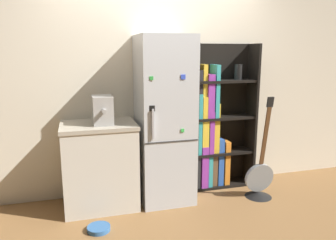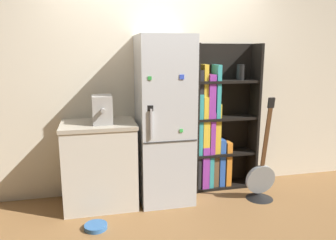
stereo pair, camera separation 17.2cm
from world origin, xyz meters
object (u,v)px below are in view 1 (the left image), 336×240
guitar (259,183)px  pet_bowl (99,228)px  bookshelf (214,127)px  refrigerator (164,120)px  espresso_machine (103,110)px

guitar → pet_bowl: bearing=-172.5°
bookshelf → pet_bowl: bookshelf is taller
bookshelf → pet_bowl: bearing=-154.3°
refrigerator → espresso_machine: (-0.66, -0.03, 0.15)m
guitar → refrigerator: bearing=165.1°
bookshelf → refrigerator: bearing=-165.1°
refrigerator → espresso_machine: size_ratio=5.53×
espresso_machine → pet_bowl: (-0.12, -0.49, -1.04)m
espresso_machine → guitar: espresso_machine is taller
refrigerator → bookshelf: 0.72m
espresso_machine → guitar: (1.72, -0.25, -0.89)m
guitar → bookshelf: bearing=128.9°
bookshelf → espresso_machine: (-1.34, -0.21, 0.31)m
espresso_machine → guitar: size_ratio=0.28×
bookshelf → espresso_machine: size_ratio=5.29×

